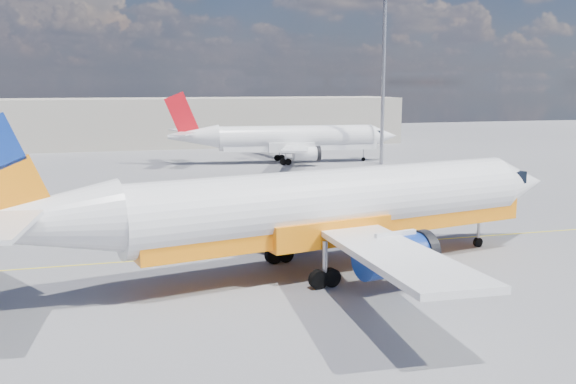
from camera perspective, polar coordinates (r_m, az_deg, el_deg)
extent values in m
plane|color=slate|center=(38.32, -0.59, -6.43)|extent=(240.00, 240.00, 0.00)
cube|color=yellow|center=(41.12, -1.68, -5.30)|extent=(70.00, 0.15, 0.01)
cube|color=#B6AE9D|center=(111.71, -8.10, 6.22)|extent=(70.00, 14.00, 8.00)
cylinder|color=white|center=(36.50, 4.19, -0.85)|extent=(24.59, 8.73, 3.76)
cone|color=white|center=(45.63, 19.75, 0.73)|extent=(5.11, 4.60, 3.76)
cone|color=white|center=(31.28, -21.72, -2.59)|extent=(8.32, 5.10, 3.57)
cube|color=black|center=(44.43, 18.44, 1.37)|extent=(2.37, 2.88, 0.77)
cube|color=orange|center=(37.04, 4.89, -2.71)|extent=(24.45, 8.08, 1.33)
cube|color=white|center=(42.65, -3.20, -0.66)|extent=(9.00, 13.48, 0.89)
cube|color=white|center=(29.56, 9.33, -5.46)|extent=(4.00, 13.39, 0.89)
cylinder|color=navy|center=(41.39, 1.19, -2.45)|extent=(4.33, 2.88, 2.10)
cylinder|color=navy|center=(33.25, 9.49, -5.63)|extent=(4.33, 2.88, 2.10)
cylinder|color=black|center=(42.25, 3.29, -2.21)|extent=(1.02, 2.39, 2.32)
cylinder|color=black|center=(34.32, 11.86, -5.22)|extent=(1.02, 2.39, 2.32)
cylinder|color=#9E9EA6|center=(43.75, 16.59, -2.93)|extent=(0.24, 0.24, 2.32)
cylinder|color=black|center=(43.99, 16.52, -4.30)|extent=(0.66, 0.39, 0.62)
cylinder|color=black|center=(38.48, -0.78, -5.59)|extent=(1.06, 0.62, 1.00)
cylinder|color=black|center=(34.02, 3.28, -7.68)|extent=(1.06, 0.62, 1.00)
cylinder|color=white|center=(85.96, 0.74, 4.87)|extent=(20.89, 4.90, 3.20)
cone|color=white|center=(89.20, 8.49, 4.94)|extent=(4.01, 3.50, 3.20)
cone|color=white|center=(84.28, -8.41, 4.90)|extent=(6.81, 3.57, 3.04)
cube|color=black|center=(88.74, 7.69, 5.27)|extent=(1.77, 2.29, 0.66)
cube|color=white|center=(86.15, 1.05, 4.16)|extent=(20.84, 4.33, 1.13)
cube|color=white|center=(92.22, -0.94, 4.68)|extent=(4.79, 11.62, 0.76)
cube|color=white|center=(79.33, 0.69, 3.85)|extent=(6.48, 11.66, 0.76)
cylinder|color=white|center=(90.34, 0.50, 4.00)|extent=(3.52, 2.06, 1.79)
cylinder|color=white|center=(82.10, 1.65, 3.42)|extent=(3.52, 2.06, 1.79)
cylinder|color=black|center=(90.65, 1.43, 4.02)|extent=(0.63, 2.01, 1.98)
cylinder|color=black|center=(82.44, 2.68, 3.44)|extent=(0.63, 2.01, 1.98)
cube|color=red|center=(84.05, -9.43, 6.82)|extent=(4.42, 0.65, 5.87)
cube|color=white|center=(87.19, -9.44, 5.43)|extent=(3.09, 5.05, 0.17)
cube|color=white|center=(81.19, -9.33, 5.13)|extent=(3.73, 5.14, 0.17)
cylinder|color=#9E9EA6|center=(88.52, 6.73, 3.51)|extent=(0.18, 0.18, 1.98)
cylinder|color=black|center=(88.62, 6.72, 2.92)|extent=(0.54, 0.27, 0.53)
cylinder|color=black|center=(88.11, -0.75, 3.06)|extent=(0.87, 0.43, 0.85)
cylinder|color=black|center=(83.70, -0.21, 2.70)|extent=(0.87, 0.43, 0.85)
cube|color=white|center=(35.72, 4.16, -7.64)|extent=(0.42, 0.42, 0.04)
cone|color=#FF560A|center=(35.63, 4.16, -7.19)|extent=(0.36, 0.36, 0.54)
cylinder|color=#9E9EA6|center=(84.64, 8.46, 9.76)|extent=(0.48, 0.48, 21.73)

